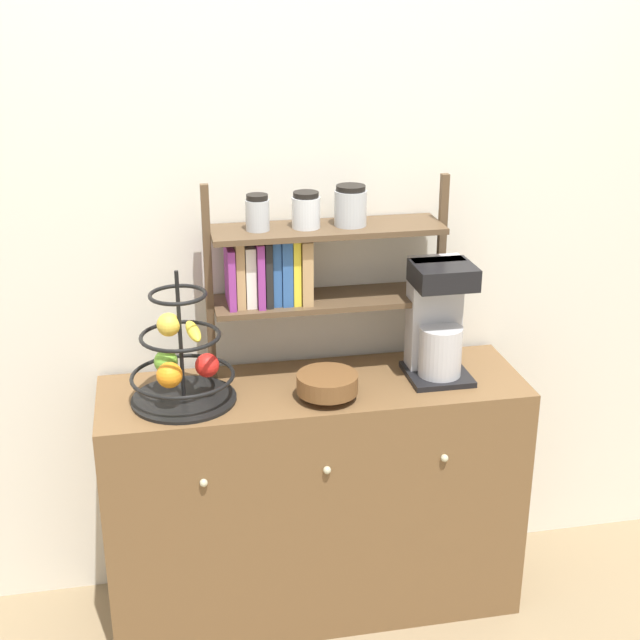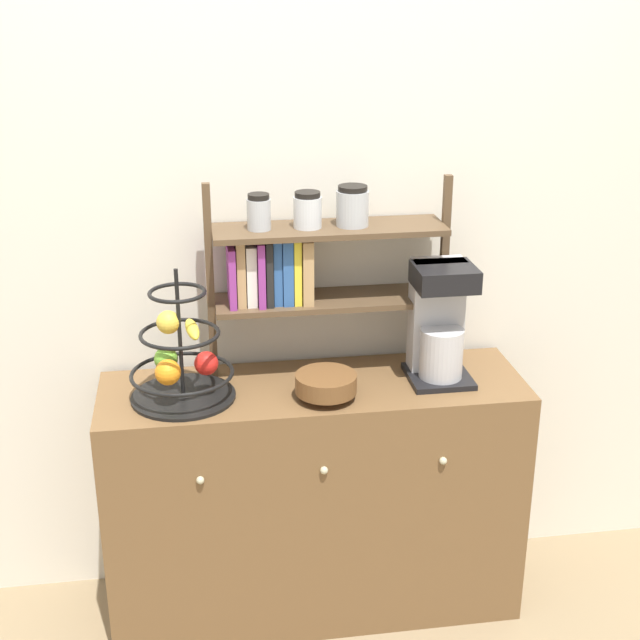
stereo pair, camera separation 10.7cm
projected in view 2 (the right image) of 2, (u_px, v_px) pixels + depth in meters
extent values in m
plane|color=#847051|center=(323.00, 640.00, 2.88)|extent=(12.00, 12.00, 0.00)
cube|color=silver|center=(302.00, 214.00, 2.83)|extent=(7.00, 0.05, 2.60)
cube|color=brown|center=(314.00, 498.00, 2.92)|extent=(1.33, 0.41, 0.82)
sphere|color=#B2AD8C|center=(200.00, 480.00, 2.59)|extent=(0.02, 0.02, 0.02)
sphere|color=#B2AD8C|center=(324.00, 470.00, 2.65)|extent=(0.02, 0.02, 0.02)
sphere|color=#B2AD8C|center=(443.00, 461.00, 2.70)|extent=(0.02, 0.02, 0.02)
cube|color=black|center=(438.00, 376.00, 2.82)|extent=(0.19, 0.21, 0.02)
cube|color=#B7B7BC|center=(436.00, 314.00, 2.80)|extent=(0.16, 0.08, 0.36)
cylinder|color=#B7B7BC|center=(441.00, 353.00, 2.77)|extent=(0.14, 0.14, 0.16)
cube|color=black|center=(445.00, 277.00, 2.69)|extent=(0.18, 0.17, 0.07)
cylinder|color=black|center=(184.00, 397.00, 2.69)|extent=(0.32, 0.32, 0.01)
cylinder|color=black|center=(180.00, 334.00, 2.62)|extent=(0.01, 0.01, 0.40)
torus|color=black|center=(182.00, 373.00, 2.66)|extent=(0.31, 0.31, 0.01)
torus|color=black|center=(180.00, 334.00, 2.62)|extent=(0.24, 0.24, 0.01)
torus|color=black|center=(177.00, 293.00, 2.57)|extent=(0.17, 0.17, 0.01)
sphere|color=red|center=(206.00, 363.00, 2.64)|extent=(0.07, 0.07, 0.07)
sphere|color=#6BAD33|center=(166.00, 359.00, 2.67)|extent=(0.07, 0.07, 0.07)
sphere|color=orange|center=(168.00, 372.00, 2.58)|extent=(0.08, 0.08, 0.08)
ellipsoid|color=yellow|center=(192.00, 329.00, 2.59)|extent=(0.06, 0.15, 0.04)
sphere|color=gold|center=(168.00, 322.00, 2.61)|extent=(0.07, 0.07, 0.07)
cylinder|color=brown|center=(326.00, 395.00, 2.68)|extent=(0.10, 0.10, 0.02)
cylinder|color=brown|center=(326.00, 383.00, 2.67)|extent=(0.19, 0.19, 0.06)
cube|color=brown|center=(210.00, 284.00, 2.73)|extent=(0.02, 0.02, 0.62)
cube|color=brown|center=(443.00, 272.00, 2.83)|extent=(0.02, 0.02, 0.62)
cube|color=brown|center=(329.00, 300.00, 2.81)|extent=(0.71, 0.20, 0.02)
cube|color=brown|center=(329.00, 229.00, 2.72)|extent=(0.71, 0.20, 0.02)
cube|color=#8C338C|center=(231.00, 274.00, 2.73)|extent=(0.02, 0.15, 0.19)
cube|color=tan|center=(240.00, 271.00, 2.73)|extent=(0.03, 0.13, 0.20)
cube|color=white|center=(251.00, 273.00, 2.73)|extent=(0.03, 0.12, 0.19)
cube|color=#8C338C|center=(260.00, 270.00, 2.74)|extent=(0.02, 0.16, 0.20)
cube|color=black|center=(268.00, 270.00, 2.74)|extent=(0.02, 0.15, 0.20)
cube|color=#2D599E|center=(276.00, 269.00, 2.74)|extent=(0.03, 0.12, 0.20)
cube|color=#2D599E|center=(286.00, 269.00, 2.75)|extent=(0.03, 0.14, 0.20)
cube|color=yellow|center=(295.00, 268.00, 2.75)|extent=(0.02, 0.13, 0.20)
cube|color=tan|center=(305.00, 268.00, 2.76)|extent=(0.03, 0.15, 0.20)
cylinder|color=#ADB2B7|center=(259.00, 214.00, 2.67)|extent=(0.07, 0.07, 0.09)
cylinder|color=black|center=(258.00, 196.00, 2.65)|extent=(0.07, 0.07, 0.02)
cylinder|color=silver|center=(306.00, 212.00, 2.69)|extent=(0.09, 0.09, 0.09)
cylinder|color=black|center=(306.00, 194.00, 2.67)|extent=(0.08, 0.08, 0.02)
cylinder|color=#ADB2B7|center=(352.00, 208.00, 2.71)|extent=(0.10, 0.10, 0.11)
cylinder|color=black|center=(353.00, 188.00, 2.69)|extent=(0.09, 0.09, 0.02)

